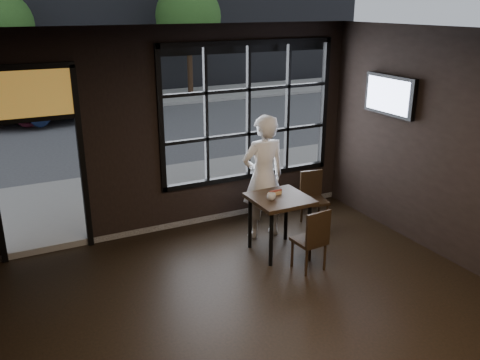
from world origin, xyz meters
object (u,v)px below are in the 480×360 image
cafe_table (279,225)px  navy_car (74,96)px  man (263,177)px  chair_near (309,239)px

cafe_table → navy_car: bearing=96.0°
man → navy_car: man is taller
man → navy_car: size_ratio=0.47×
man → navy_car: 9.92m
man → navy_car: (-1.19, 9.85, -0.19)m
cafe_table → man: (0.06, 0.60, 0.54)m
cafe_table → man: 0.80m
chair_near → navy_car: navy_car is taller
cafe_table → chair_near: 0.62m
cafe_table → navy_car: 10.51m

